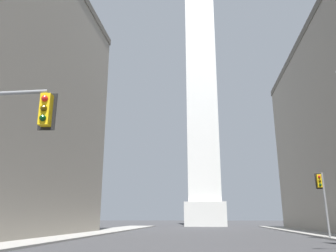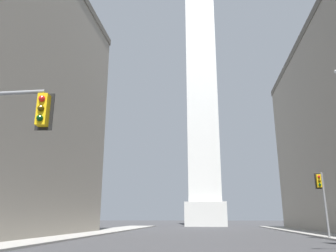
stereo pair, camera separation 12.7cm
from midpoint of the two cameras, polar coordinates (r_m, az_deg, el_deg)
The scene contains 3 objects.
sidewalk_left at distance 29.70m, azimuth -20.44°, elevation -17.89°, with size 5.00×81.16×0.15m, color gray.
obelisk at distance 76.50m, azimuth 5.79°, elevation 8.39°, with size 8.27×8.27×67.93m.
traffic_light_mid_right at distance 30.99m, azimuth 25.24°, elevation -10.75°, with size 0.77×0.51×5.42m.
Camera 1 is at (0.45, -2.28, 1.72)m, focal length 35.00 mm.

